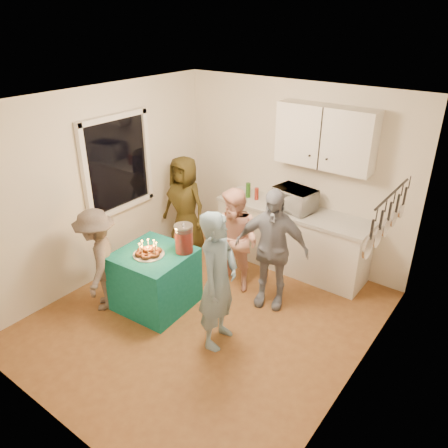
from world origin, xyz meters
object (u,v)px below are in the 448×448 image
Objects in this scene: microwave at (294,199)px; party_table at (155,279)px; man_birthday at (218,281)px; woman_back_center at (235,241)px; counter at (291,239)px; woman_back_right at (271,249)px; child_near_left at (98,260)px; woman_back_left at (185,205)px; punch_jar at (184,239)px.

microwave is 2.19m from party_table.
man_birthday is at bearing -74.92° from microwave.
man_birthday is at bearing -60.20° from woman_back_center.
counter is 1.05m from woman_back_right.
child_near_left is at bearing -159.09° from woman_back_right.
counter is 1.04m from woman_back_center.
child_near_left is (-1.10, -1.34, -0.04)m from woman_back_center.
woman_back_center is 1.73m from child_near_left.
party_table is 0.73m from child_near_left.
woman_back_center is (1.23, -0.41, -0.05)m from woman_back_left.
woman_back_right is (0.55, -0.02, 0.08)m from woman_back_center.
punch_jar is at bearing -159.78° from woman_back_right.
woman_back_right is at bearing 85.37° from child_near_left.
man_birthday is (0.16, -1.94, 0.38)m from counter.
woman_back_center is 0.56m from woman_back_right.
microwave is 0.35× the size of man_birthday.
woman_back_right is (1.79, -0.43, 0.03)m from woman_back_left.
punch_jar is 1.09m from child_near_left.
man_birthday reaches higher than woman_back_right.
woman_back_left reaches higher than counter.
child_near_left is at bearing -86.59° from woman_back_left.
man_birthday is 1.10m from woman_back_center.
microwave is 1.03m from woman_back_right.
counter is 1.55× the size of woman_back_center.
woman_back_right is at bearing 2.11° from woman_back_center.
punch_jar is at bearing -100.07° from microwave.
counter is at bearing -169.42° from microwave.
woman_back_right is at bearing -76.38° from counter.
party_table is at bearing -115.41° from counter.
child_near_left is at bearing -125.20° from woman_back_center.
man_birthday is (1.05, -0.06, 0.43)m from party_table.
punch_jar is at bearing 56.48° from man_birthday.
microwave reaches higher than counter.
man_birthday is at bearing -85.27° from counter.
counter is 1.65× the size of child_near_left.
microwave is at bearing -6.51° from man_birthday.
woman_back_right is 1.18× the size of child_near_left.
punch_jar is 1.07m from woman_back_right.
man_birthday is 1.07× the size of woman_back_left.
woman_back_center reaches higher than microwave.
party_table is at bearing -64.71° from woman_back_left.
punch_jar is (-0.61, -1.62, -0.13)m from microwave.
punch_jar is 0.21× the size of man_birthday.
woman_back_center is at bearing 67.19° from punch_jar.
man_birthday reaches higher than microwave.
counter is 1.80m from punch_jar.
man_birthday is at bearing -22.52° from punch_jar.
microwave is 0.39× the size of woman_back_center.
microwave is (0.01, 0.00, 0.63)m from counter.
woman_back_center is at bearing 97.36° from child_near_left.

